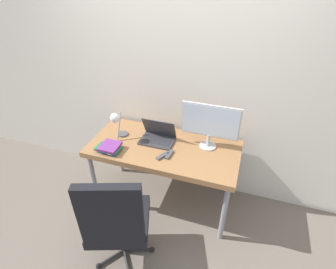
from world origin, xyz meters
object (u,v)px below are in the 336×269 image
(desk_lamp, at_px, (117,121))
(game_controller, at_px, (112,151))
(office_chair, at_px, (116,220))
(laptop, at_px, (158,136))
(monitor, at_px, (210,123))
(book_stack, at_px, (109,148))

(desk_lamp, distance_m, game_controller, 0.31)
(office_chair, distance_m, game_controller, 0.70)
(laptop, xyz_separation_m, monitor, (0.52, 0.06, 0.23))
(monitor, bearing_deg, book_stack, -157.07)
(office_chair, distance_m, book_stack, 0.74)
(office_chair, bearing_deg, laptop, 88.55)
(laptop, bearing_deg, game_controller, -135.35)
(laptop, relative_size, office_chair, 0.32)
(office_chair, relative_size, game_controller, 8.15)
(office_chair, xyz_separation_m, game_controller, (-0.33, 0.58, 0.20))
(game_controller, bearing_deg, book_stack, 143.52)
(monitor, relative_size, desk_lamp, 1.74)
(laptop, height_order, game_controller, laptop)
(laptop, distance_m, monitor, 0.57)
(monitor, relative_size, book_stack, 2.25)
(desk_lamp, xyz_separation_m, game_controller, (0.04, -0.23, -0.20))
(desk_lamp, distance_m, book_stack, 0.28)
(laptop, distance_m, office_chair, 0.96)
(laptop, distance_m, desk_lamp, 0.45)
(office_chair, bearing_deg, game_controller, 119.71)
(monitor, bearing_deg, game_controller, -154.63)
(desk_lamp, height_order, book_stack, desk_lamp)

